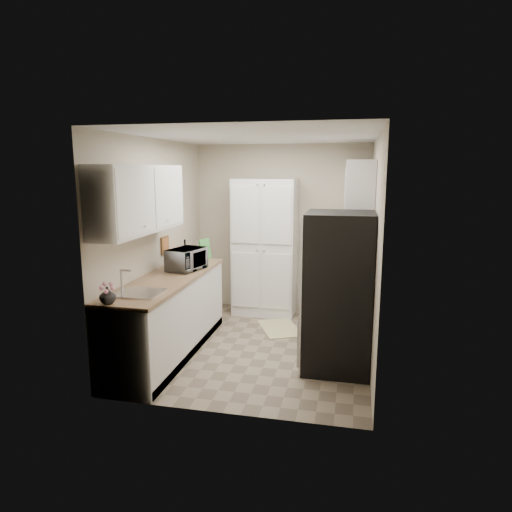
{
  "coord_description": "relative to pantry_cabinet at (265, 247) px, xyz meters",
  "views": [
    {
      "loc": [
        1.08,
        -5.17,
        2.14
      ],
      "look_at": [
        -0.08,
        0.15,
        1.09
      ],
      "focal_mm": 32.0,
      "sensor_mm": 36.0,
      "label": 1
    }
  ],
  "objects": [
    {
      "name": "pantry_cabinet",
      "position": [
        0.0,
        0.0,
        0.0
      ],
      "size": [
        0.9,
        0.55,
        2.0
      ],
      "primitive_type": "cube",
      "color": "silver",
      "rests_on": "ground"
    },
    {
      "name": "base_cabinet_right",
      "position": [
        1.19,
        -0.12,
        -0.56
      ],
      "size": [
        0.6,
        0.8,
        0.88
      ],
      "primitive_type": "cube",
      "color": "silver",
      "rests_on": "ground"
    },
    {
      "name": "microwave",
      "position": [
        -0.71,
        -1.34,
        0.05
      ],
      "size": [
        0.43,
        0.54,
        0.27
      ],
      "primitive_type": "imported",
      "rotation": [
        0.0,
        0.0,
        1.33
      ],
      "color": "#B9B9BE",
      "rests_on": "countertop_left"
    },
    {
      "name": "base_cabinet_left",
      "position": [
        -0.79,
        -1.75,
        -0.56
      ],
      "size": [
        0.6,
        2.3,
        0.88
      ],
      "primitive_type": "cube",
      "color": "silver",
      "rests_on": "ground"
    },
    {
      "name": "fruit_basket",
      "position": [
        1.13,
        -0.16,
        0.2
      ],
      "size": [
        0.29,
        0.29,
        0.12
      ],
      "primitive_type": null,
      "rotation": [
        0.0,
        0.0,
        -0.03
      ],
      "color": "orange",
      "rests_on": "toaster_oven"
    },
    {
      "name": "refrigerator",
      "position": [
        1.14,
        -1.73,
        -0.15
      ],
      "size": [
        0.7,
        0.72,
        1.7
      ],
      "primitive_type": "cube",
      "color": "#B7B7BC",
      "rests_on": "ground"
    },
    {
      "name": "kitchen_mat",
      "position": [
        0.34,
        -0.65,
        -0.99
      ],
      "size": [
        0.74,
        0.87,
        0.01
      ],
      "primitive_type": "cube",
      "rotation": [
        0.0,
        0.0,
        0.43
      ],
      "color": "#C8C386",
      "rests_on": "ground"
    },
    {
      "name": "ground",
      "position": [
        0.2,
        -1.32,
        -1.0
      ],
      "size": [
        3.2,
        3.2,
        0.0
      ],
      "primitive_type": "plane",
      "color": "#7A6B56",
      "rests_on": "ground"
    },
    {
      "name": "flower_vase",
      "position": [
        -0.91,
        -2.83,
        -0.0
      ],
      "size": [
        0.17,
        0.17,
        0.16
      ],
      "primitive_type": "imported",
      "rotation": [
        0.0,
        0.0,
        0.12
      ],
      "color": "white",
      "rests_on": "countertop_left"
    },
    {
      "name": "wine_bottle",
      "position": [
        -0.88,
        -0.93,
        0.06
      ],
      "size": [
        0.07,
        0.07,
        0.28
      ],
      "primitive_type": "cylinder",
      "color": "black",
      "rests_on": "countertop_left"
    },
    {
      "name": "countertop_left",
      "position": [
        -0.79,
        -1.75,
        -0.1
      ],
      "size": [
        0.63,
        2.33,
        0.04
      ],
      "primitive_type": "cube",
      "color": "#846647",
      "rests_on": "base_cabinet_left"
    },
    {
      "name": "countertop_right",
      "position": [
        1.19,
        -0.12,
        -0.1
      ],
      "size": [
        0.63,
        0.83,
        0.04
      ],
      "primitive_type": "cube",
      "color": "#846647",
      "rests_on": "base_cabinet_right"
    },
    {
      "name": "cutting_board",
      "position": [
        -0.7,
        -0.65,
        0.06
      ],
      "size": [
        0.08,
        0.22,
        0.28
      ],
      "primitive_type": "cube",
      "rotation": [
        0.0,
        0.0,
        -0.27
      ],
      "color": "green",
      "rests_on": "countertop_left"
    },
    {
      "name": "toaster_oven",
      "position": [
        1.13,
        -0.15,
        0.03
      ],
      "size": [
        0.34,
        0.41,
        0.22
      ],
      "primitive_type": "cube",
      "rotation": [
        0.0,
        0.0,
        -0.08
      ],
      "color": "#B6B6BB",
      "rests_on": "countertop_right"
    },
    {
      "name": "electric_range",
      "position": [
        1.17,
        -0.93,
        -0.52
      ],
      "size": [
        0.71,
        0.78,
        1.13
      ],
      "color": "#B7B7BC",
      "rests_on": "ground"
    },
    {
      "name": "room_shell",
      "position": [
        0.18,
        -1.32,
        0.63
      ],
      "size": [
        2.64,
        3.24,
        2.52
      ],
      "color": "#BFB29A",
      "rests_on": "ground"
    }
  ]
}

